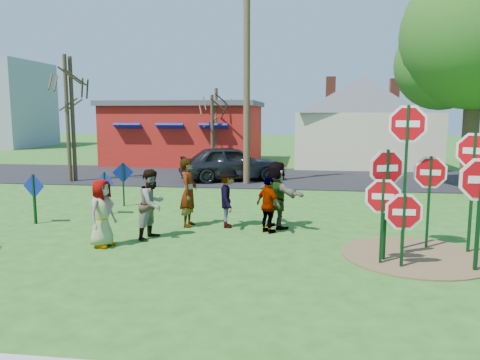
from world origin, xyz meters
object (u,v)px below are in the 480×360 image
at_px(person_a, 102,213).
at_px(person_b, 189,192).
at_px(stop_sign_b, 407,140).
at_px(utility_pole, 247,73).
at_px(stop_sign_d, 430,179).
at_px(stop_sign_c, 474,165).
at_px(leafy_tree, 480,43).
at_px(suv, 231,163).
at_px(stop_sign_a, 383,203).

distance_m(person_a, person_b, 2.75).
distance_m(stop_sign_b, utility_pole, 11.02).
bearing_deg(person_a, stop_sign_d, -69.72).
relative_size(stop_sign_c, leafy_tree, 0.31).
relative_size(stop_sign_d, suv, 0.49).
bearing_deg(suv, stop_sign_d, -170.63).
relative_size(stop_sign_c, person_a, 1.77).
bearing_deg(person_b, stop_sign_c, -102.34).
bearing_deg(leafy_tree, suv, 171.70).
bearing_deg(stop_sign_d, leafy_tree, 70.94).
xyz_separation_m(stop_sign_c, person_a, (-8.45, -0.63, -1.21)).
bearing_deg(suv, leafy_tree, -120.10).
relative_size(person_b, suv, 0.40).
bearing_deg(stop_sign_b, utility_pole, 134.69).
bearing_deg(stop_sign_c, leafy_tree, 103.09).
distance_m(person_b, utility_pole, 8.98).
distance_m(person_a, utility_pole, 11.31).
relative_size(person_a, person_b, 0.84).
bearing_deg(person_a, suv, 7.13).
relative_size(stop_sign_b, stop_sign_d, 1.51).
xyz_separation_m(stop_sign_d, person_b, (-6.06, 1.42, -0.68)).
height_order(stop_sign_c, utility_pole, utility_pole).
height_order(stop_sign_d, suv, stop_sign_d).
bearing_deg(stop_sign_a, suv, 120.67).
relative_size(stop_sign_a, stop_sign_d, 0.84).
xyz_separation_m(stop_sign_d, person_a, (-7.60, -0.86, -0.83)).
bearing_deg(utility_pole, person_b, -94.59).
relative_size(person_b, utility_pole, 0.21).
xyz_separation_m(person_a, person_b, (1.53, 2.28, 0.15)).
height_order(stop_sign_a, stop_sign_b, stop_sign_b).
bearing_deg(person_b, utility_pole, -3.52).
xyz_separation_m(utility_pole, leafy_tree, (9.33, -0.58, 1.02)).
bearing_deg(person_a, stop_sign_c, -71.90).
distance_m(stop_sign_c, person_a, 8.56).
distance_m(person_a, suv, 11.31).
xyz_separation_m(stop_sign_d, utility_pole, (-5.42, 9.47, 3.25)).
bearing_deg(person_a, utility_pole, 1.91).
height_order(stop_sign_a, suv, stop_sign_a).
xyz_separation_m(stop_sign_b, suv, (-5.69, 10.53, -1.71)).
height_order(stop_sign_b, stop_sign_d, stop_sign_b).
relative_size(suv, utility_pole, 0.51).
relative_size(stop_sign_c, utility_pole, 0.31).
xyz_separation_m(person_b, utility_pole, (0.65, 8.05, 3.93)).
bearing_deg(person_a, stop_sign_b, -70.42).
height_order(suv, leafy_tree, leafy_tree).
bearing_deg(utility_pole, stop_sign_d, -60.22).
relative_size(stop_sign_c, person_b, 1.50).
height_order(person_a, person_b, person_b).
distance_m(stop_sign_c, leafy_tree, 10.37).
xyz_separation_m(stop_sign_b, stop_sign_d, (0.58, 0.15, -0.92)).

